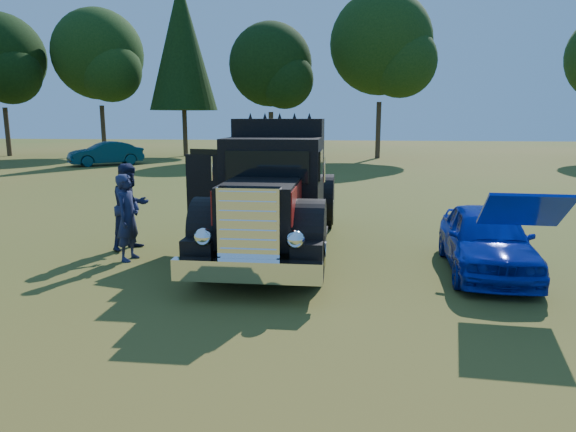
# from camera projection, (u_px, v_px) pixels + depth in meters

# --- Properties ---
(ground) EXTENTS (120.00, 120.00, 0.00)m
(ground) POSITION_uv_depth(u_px,v_px,m) (251.00, 279.00, 9.75)
(ground) COLOR #365218
(ground) RESTS_ON ground
(treeline) EXTENTS (72.10, 24.04, 13.84)m
(treeline) POSITION_uv_depth(u_px,v_px,m) (274.00, 48.00, 35.18)
(treeline) COLOR #2D2116
(treeline) RESTS_ON ground
(diamond_t_truck) EXTENTS (3.36, 7.16, 3.00)m
(diamond_t_truck) POSITION_uv_depth(u_px,v_px,m) (275.00, 197.00, 11.52)
(diamond_t_truck) COLOR black
(diamond_t_truck) RESTS_ON ground
(hotrod_coupe) EXTENTS (1.80, 4.18, 1.89)m
(hotrod_coupe) POSITION_uv_depth(u_px,v_px,m) (486.00, 239.00, 10.14)
(hotrod_coupe) COLOR #0841BC
(hotrod_coupe) RESTS_ON ground
(spectator_near) EXTENTS (0.52, 0.73, 1.86)m
(spectator_near) POSITION_uv_depth(u_px,v_px,m) (128.00, 218.00, 10.93)
(spectator_near) COLOR #1A2B3E
(spectator_near) RESTS_ON ground
(spectator_far) EXTENTS (1.12, 1.21, 2.00)m
(spectator_far) POSITION_uv_depth(u_px,v_px,m) (131.00, 207.00, 11.85)
(spectator_far) COLOR #21304D
(spectator_far) RESTS_ON ground
(distant_teal_car) EXTENTS (4.49, 4.09, 1.49)m
(distant_teal_car) POSITION_uv_depth(u_px,v_px,m) (106.00, 154.00, 32.84)
(distant_teal_car) COLOR #0A3D3E
(distant_teal_car) RESTS_ON ground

